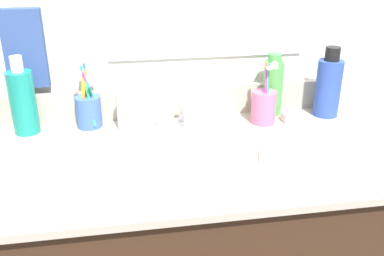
{
  "coord_description": "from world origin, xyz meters",
  "views": [
    {
      "loc": [
        -0.16,
        -0.96,
        1.24
      ],
      "look_at": [
        0.0,
        0.0,
        0.81
      ],
      "focal_mm": 39.98,
      "sensor_mm": 36.0,
      "label": 1
    }
  ],
  "objects_px": {
    "bottle_toner_green": "(273,86)",
    "cup_blue_plastic": "(88,109)",
    "hand_towel": "(25,49)",
    "faucet": "(183,117)",
    "bottle_mouthwash_teal": "(23,101)",
    "soap_bar": "(293,118)",
    "bottle_shampoo_blue": "(328,86)",
    "bottle_lotion_white": "(127,110)",
    "cup_pink": "(264,105)"
  },
  "relations": [
    {
      "from": "bottle_toner_green",
      "to": "cup_blue_plastic",
      "type": "distance_m",
      "value": 0.56
    },
    {
      "from": "hand_towel",
      "to": "faucet",
      "type": "distance_m",
      "value": 0.48
    },
    {
      "from": "faucet",
      "to": "bottle_mouthwash_teal",
      "type": "height_order",
      "value": "bottle_mouthwash_teal"
    },
    {
      "from": "cup_blue_plastic",
      "to": "soap_bar",
      "type": "distance_m",
      "value": 0.6
    },
    {
      "from": "bottle_shampoo_blue",
      "to": "bottle_toner_green",
      "type": "bearing_deg",
      "value": 165.58
    },
    {
      "from": "hand_towel",
      "to": "bottle_lotion_white",
      "type": "height_order",
      "value": "hand_towel"
    },
    {
      "from": "faucet",
      "to": "bottle_lotion_white",
      "type": "height_order",
      "value": "bottle_lotion_white"
    },
    {
      "from": "bottle_lotion_white",
      "to": "cup_blue_plastic",
      "type": "bearing_deg",
      "value": 160.94
    },
    {
      "from": "cup_blue_plastic",
      "to": "soap_bar",
      "type": "height_order",
      "value": "cup_blue_plastic"
    },
    {
      "from": "bottle_mouthwash_teal",
      "to": "soap_bar",
      "type": "xyz_separation_m",
      "value": [
        0.77,
        -0.05,
        -0.08
      ]
    },
    {
      "from": "hand_towel",
      "to": "bottle_toner_green",
      "type": "distance_m",
      "value": 0.73
    },
    {
      "from": "soap_bar",
      "to": "cup_blue_plastic",
      "type": "bearing_deg",
      "value": 174.08
    },
    {
      "from": "bottle_lotion_white",
      "to": "faucet",
      "type": "bearing_deg",
      "value": -0.23
    },
    {
      "from": "hand_towel",
      "to": "bottle_shampoo_blue",
      "type": "relative_size",
      "value": 1.03
    },
    {
      "from": "bottle_mouthwash_teal",
      "to": "bottle_shampoo_blue",
      "type": "relative_size",
      "value": 1.03
    },
    {
      "from": "hand_towel",
      "to": "bottle_lotion_white",
      "type": "bearing_deg",
      "value": -20.87
    },
    {
      "from": "bottle_toner_green",
      "to": "bottle_lotion_white",
      "type": "xyz_separation_m",
      "value": [
        -0.45,
        -0.05,
        -0.03
      ]
    },
    {
      "from": "cup_blue_plastic",
      "to": "soap_bar",
      "type": "bearing_deg",
      "value": -5.92
    },
    {
      "from": "hand_towel",
      "to": "bottle_mouthwash_teal",
      "type": "distance_m",
      "value": 0.15
    },
    {
      "from": "hand_towel",
      "to": "soap_bar",
      "type": "bearing_deg",
      "value": -9.53
    },
    {
      "from": "faucet",
      "to": "bottle_toner_green",
      "type": "height_order",
      "value": "bottle_toner_green"
    },
    {
      "from": "cup_blue_plastic",
      "to": "soap_bar",
      "type": "xyz_separation_m",
      "value": [
        0.6,
        -0.06,
        -0.04
      ]
    },
    {
      "from": "soap_bar",
      "to": "bottle_lotion_white",
      "type": "bearing_deg",
      "value": 177.15
    },
    {
      "from": "bottle_toner_green",
      "to": "bottle_mouthwash_teal",
      "type": "xyz_separation_m",
      "value": [
        -0.73,
        -0.02,
        0.0
      ]
    },
    {
      "from": "hand_towel",
      "to": "bottle_shampoo_blue",
      "type": "xyz_separation_m",
      "value": [
        0.88,
        -0.09,
        -0.13
      ]
    },
    {
      "from": "bottle_shampoo_blue",
      "to": "soap_bar",
      "type": "height_order",
      "value": "bottle_shampoo_blue"
    },
    {
      "from": "cup_blue_plastic",
      "to": "cup_pink",
      "type": "bearing_deg",
      "value": -6.33
    },
    {
      "from": "bottle_lotion_white",
      "to": "bottle_toner_green",
      "type": "bearing_deg",
      "value": 6.5
    },
    {
      "from": "hand_towel",
      "to": "cup_blue_plastic",
      "type": "height_order",
      "value": "hand_towel"
    },
    {
      "from": "bottle_toner_green",
      "to": "bottle_shampoo_blue",
      "type": "distance_m",
      "value": 0.17
    },
    {
      "from": "hand_towel",
      "to": "cup_blue_plastic",
      "type": "relative_size",
      "value": 1.16
    },
    {
      "from": "faucet",
      "to": "soap_bar",
      "type": "distance_m",
      "value": 0.33
    },
    {
      "from": "faucet",
      "to": "bottle_lotion_white",
      "type": "bearing_deg",
      "value": 179.77
    },
    {
      "from": "bottle_shampoo_blue",
      "to": "cup_pink",
      "type": "xyz_separation_m",
      "value": [
        -0.21,
        -0.03,
        -0.04
      ]
    },
    {
      "from": "faucet",
      "to": "soap_bar",
      "type": "relative_size",
      "value": 2.5
    },
    {
      "from": "faucet",
      "to": "cup_blue_plastic",
      "type": "bearing_deg",
      "value": 171.89
    },
    {
      "from": "bottle_mouthwash_teal",
      "to": "bottle_shampoo_blue",
      "type": "distance_m",
      "value": 0.89
    },
    {
      "from": "bottle_toner_green",
      "to": "bottle_lotion_white",
      "type": "height_order",
      "value": "bottle_toner_green"
    },
    {
      "from": "bottle_lotion_white",
      "to": "soap_bar",
      "type": "bearing_deg",
      "value": -2.85
    },
    {
      "from": "cup_blue_plastic",
      "to": "bottle_toner_green",
      "type": "bearing_deg",
      "value": 1.34
    },
    {
      "from": "hand_towel",
      "to": "bottle_toner_green",
      "type": "relative_size",
      "value": 1.17
    },
    {
      "from": "cup_pink",
      "to": "bottle_toner_green",
      "type": "bearing_deg",
      "value": 54.89
    },
    {
      "from": "faucet",
      "to": "cup_pink",
      "type": "height_order",
      "value": "cup_pink"
    },
    {
      "from": "hand_towel",
      "to": "faucet",
      "type": "relative_size",
      "value": 1.38
    },
    {
      "from": "bottle_shampoo_blue",
      "to": "bottle_lotion_white",
      "type": "xyz_separation_m",
      "value": [
        -0.61,
        -0.01,
        -0.03
      ]
    },
    {
      "from": "bottle_shampoo_blue",
      "to": "soap_bar",
      "type": "bearing_deg",
      "value": -163.84
    },
    {
      "from": "cup_blue_plastic",
      "to": "bottle_mouthwash_teal",
      "type": "bearing_deg",
      "value": -176.01
    },
    {
      "from": "bottle_shampoo_blue",
      "to": "bottle_mouthwash_teal",
      "type": "bearing_deg",
      "value": 178.95
    },
    {
      "from": "bottle_toner_green",
      "to": "bottle_shampoo_blue",
      "type": "height_order",
      "value": "bottle_shampoo_blue"
    },
    {
      "from": "bottle_shampoo_blue",
      "to": "bottle_lotion_white",
      "type": "bearing_deg",
      "value": -179.11
    }
  ]
}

